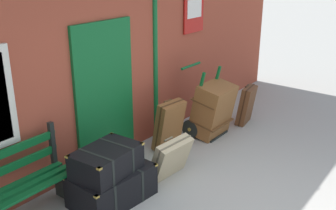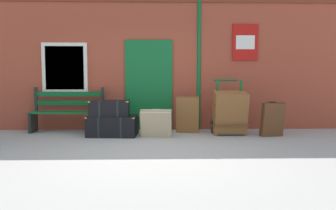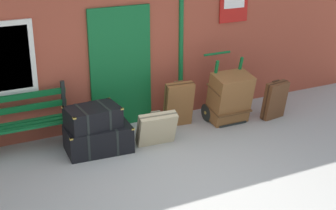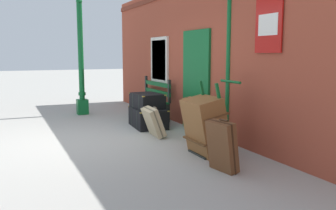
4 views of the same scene
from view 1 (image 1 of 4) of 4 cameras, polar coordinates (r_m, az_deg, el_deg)
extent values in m
cube|color=#9E422D|center=(5.81, -10.17, 6.99)|extent=(10.40, 0.30, 3.20)
cube|color=#0F5B28|center=(5.81, -8.91, 1.43)|extent=(1.10, 0.05, 2.10)
cube|color=#093718|center=(5.80, -8.83, 1.41)|extent=(0.06, 0.02, 2.10)
cylinder|color=#0F5B28|center=(6.52, -1.86, 8.72)|extent=(0.09, 0.09, 3.14)
cube|color=#B7140F|center=(7.30, 3.70, 13.51)|extent=(0.60, 0.02, 0.84)
cube|color=white|center=(7.30, 3.79, 13.50)|extent=(0.44, 0.01, 0.32)
cube|color=#0F5B28|center=(4.73, -20.61, -12.42)|extent=(1.60, 0.09, 0.04)
cube|color=#0F5B28|center=(4.83, -21.54, -11.79)|extent=(1.60, 0.09, 0.04)
cube|color=#0F5B28|center=(4.94, -22.43, -11.19)|extent=(1.60, 0.09, 0.04)
cube|color=black|center=(5.30, -14.22, -10.76)|extent=(0.06, 0.40, 0.45)
cube|color=black|center=(5.21, -16.10, -5.22)|extent=(0.06, 0.06, 0.56)
cube|color=black|center=(5.18, -7.95, -11.23)|extent=(1.04, 0.71, 0.42)
cube|color=black|center=(5.06, -9.90, -12.18)|extent=(0.08, 0.65, 0.43)
cube|color=black|center=(5.31, -6.10, -10.32)|extent=(0.08, 0.65, 0.43)
cube|color=#B79338|center=(4.63, -10.12, -12.70)|extent=(0.05, 0.05, 0.02)
cube|color=#B79338|center=(5.18, -1.80, -8.52)|extent=(0.05, 0.05, 0.02)
cube|color=#B79338|center=(5.05, -14.50, -10.04)|extent=(0.05, 0.05, 0.02)
cube|color=#B79338|center=(5.56, -6.37, -6.51)|extent=(0.05, 0.05, 0.02)
cube|color=silver|center=(4.99, -5.64, -12.48)|extent=(0.36, 0.01, 0.10)
cube|color=black|center=(4.97, -8.71, -7.86)|extent=(0.83, 0.58, 0.32)
cube|color=black|center=(4.85, -10.16, -8.65)|extent=(0.06, 0.55, 0.33)
cube|color=black|center=(5.08, -7.34, -7.09)|extent=(0.06, 0.55, 0.33)
cube|color=#B79338|center=(4.50, -9.73, -8.90)|extent=(0.05, 0.05, 0.02)
cube|color=#B79338|center=(5.01, -3.74, -5.50)|extent=(0.05, 0.05, 0.02)
cube|color=#B79338|center=(4.83, -14.08, -7.13)|extent=(0.05, 0.05, 0.02)
cube|color=#B79338|center=(5.30, -8.03, -4.14)|extent=(0.05, 0.05, 0.02)
cube|color=black|center=(7.02, 6.38, -4.18)|extent=(0.56, 0.28, 0.03)
cube|color=#0F5B28|center=(6.70, 4.00, -0.01)|extent=(0.04, 0.32, 1.18)
cube|color=#0F5B28|center=(7.10, 6.21, 1.10)|extent=(0.04, 0.32, 1.18)
cylinder|color=#0F5B28|center=(6.87, 3.28, 5.59)|extent=(0.54, 0.04, 0.04)
cylinder|color=black|center=(6.83, 3.17, -3.44)|extent=(0.04, 0.32, 0.32)
cylinder|color=#B79338|center=(6.83, 3.17, -3.44)|extent=(0.07, 0.06, 0.06)
cylinder|color=black|center=(7.33, 5.97, -1.82)|extent=(0.04, 0.32, 0.32)
cylinder|color=#B79338|center=(7.33, 5.97, -1.82)|extent=(0.07, 0.06, 0.06)
cube|color=brown|center=(6.85, 6.38, -0.64)|extent=(0.68, 0.60, 0.95)
cube|color=brown|center=(6.92, 6.32, -2.14)|extent=(0.70, 0.46, 0.11)
cube|color=brown|center=(6.78, 6.44, 0.90)|extent=(0.70, 0.46, 0.11)
cube|color=tan|center=(5.60, 0.37, -7.55)|extent=(0.65, 0.39, 0.58)
cylinder|color=#71644C|center=(5.50, 0.05, -4.86)|extent=(0.16, 0.04, 0.03)
cube|color=brown|center=(5.60, 0.37, -7.55)|extent=(0.65, 0.26, 0.54)
cube|color=brown|center=(6.34, 0.13, -2.93)|extent=(0.52, 0.37, 0.81)
cylinder|color=#4F3018|center=(6.20, -0.03, 0.60)|extent=(0.16, 0.04, 0.03)
cube|color=#482C16|center=(6.34, 0.13, -2.93)|extent=(0.52, 0.23, 0.80)
cube|color=brown|center=(7.50, 11.06, -0.01)|extent=(0.49, 0.33, 0.71)
cylinder|color=#3A2112|center=(7.39, 11.14, 2.67)|extent=(0.16, 0.05, 0.03)
cube|color=#351E10|center=(7.50, 11.06, -0.01)|extent=(0.48, 0.19, 0.70)
camera|label=2|loc=(5.48, 70.17, -12.72)|focal=32.93mm
camera|label=3|loc=(3.86, 116.05, 0.99)|focal=53.62mm
camera|label=4|loc=(10.66, 35.75, 9.66)|focal=39.44mm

